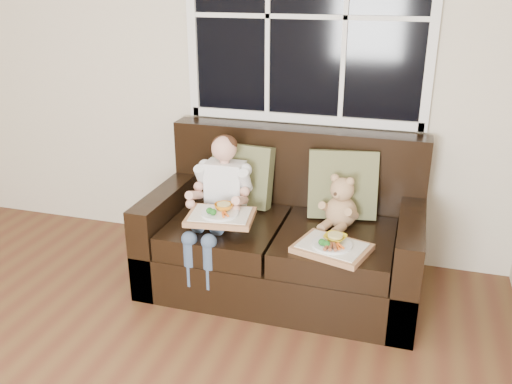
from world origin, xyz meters
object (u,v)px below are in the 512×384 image
(loveseat, at_px, (285,238))
(tray_right, at_px, (332,246))
(tray_left, at_px, (221,215))
(teddy_bear, at_px, (341,206))
(child, at_px, (220,192))

(loveseat, height_order, tray_right, loveseat)
(loveseat, bearing_deg, tray_left, -134.07)
(teddy_bear, bearing_deg, tray_left, -135.78)
(teddy_bear, xyz_separation_m, tray_left, (-0.67, -0.32, -0.01))
(tray_right, bearing_deg, loveseat, 151.73)
(tray_left, xyz_separation_m, tray_right, (0.67, -0.03, -0.09))
(tray_left, bearing_deg, child, 103.07)
(loveseat, height_order, tray_left, loveseat)
(tray_right, bearing_deg, child, 178.73)
(teddy_bear, bearing_deg, child, -152.94)
(tray_left, bearing_deg, teddy_bear, 17.64)
(child, bearing_deg, loveseat, 16.42)
(tray_right, bearing_deg, teddy_bear, 107.19)
(loveseat, xyz_separation_m, tray_left, (-0.31, -0.32, 0.26))
(teddy_bear, relative_size, tray_left, 0.81)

